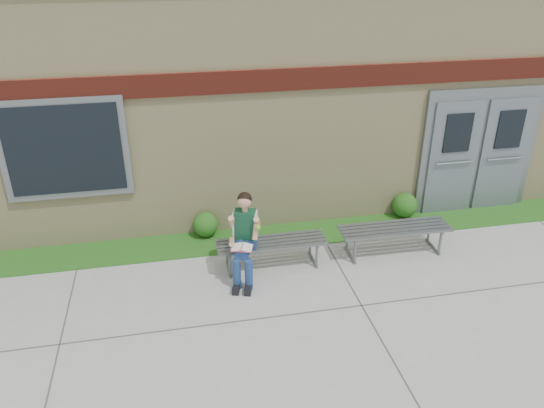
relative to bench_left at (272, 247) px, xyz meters
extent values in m
plane|color=#9E9E99|center=(0.03, -1.74, -0.34)|extent=(80.00, 80.00, 0.00)
cube|color=#275115|center=(0.03, 0.86, -0.33)|extent=(16.00, 0.80, 0.02)
cube|color=beige|center=(0.03, 4.26, 1.66)|extent=(16.00, 6.00, 4.00)
cube|color=maroon|center=(0.03, 1.23, 2.26)|extent=(16.00, 0.06, 0.35)
cube|color=slate|center=(-2.97, 1.22, 1.36)|extent=(1.90, 0.08, 1.60)
cube|color=black|center=(-2.97, 1.18, 1.36)|extent=(1.70, 0.04, 1.40)
cube|color=slate|center=(4.03, 1.22, 0.81)|extent=(2.20, 0.08, 2.30)
cube|color=slate|center=(3.53, 1.17, 0.71)|extent=(0.92, 0.06, 2.10)
cube|color=slate|center=(4.53, 1.17, 0.71)|extent=(0.92, 0.06, 2.10)
cube|color=slate|center=(0.00, 0.00, 0.08)|extent=(1.68, 0.47, 0.03)
cube|color=slate|center=(-0.67, 0.00, -0.15)|extent=(0.04, 0.47, 0.38)
cube|color=slate|center=(0.67, 0.00, -0.15)|extent=(0.04, 0.47, 0.38)
cube|color=slate|center=(2.00, 0.00, 0.11)|extent=(1.79, 0.52, 0.03)
cube|color=slate|center=(1.29, 0.00, -0.13)|extent=(0.05, 0.49, 0.41)
cube|color=slate|center=(2.71, 0.00, -0.13)|extent=(0.05, 0.49, 0.41)
cube|color=navy|center=(-0.40, -0.05, 0.18)|extent=(0.38, 0.32, 0.15)
cube|color=#103D1E|center=(-0.41, -0.07, 0.48)|extent=(0.35, 0.28, 0.44)
sphere|color=tan|center=(-0.41, -0.07, 0.86)|extent=(0.25, 0.25, 0.20)
sphere|color=black|center=(-0.41, -0.06, 0.88)|extent=(0.27, 0.27, 0.21)
cylinder|color=navy|center=(-0.56, -0.26, 0.20)|extent=(0.26, 0.43, 0.14)
cylinder|color=navy|center=(-0.39, -0.31, 0.20)|extent=(0.26, 0.43, 0.14)
cylinder|color=navy|center=(-0.61, -0.49, -0.09)|extent=(0.12, 0.12, 0.48)
cylinder|color=navy|center=(-0.44, -0.54, -0.09)|extent=(0.12, 0.12, 0.48)
cube|color=black|center=(-0.63, -0.55, -0.29)|extent=(0.17, 0.27, 0.10)
cube|color=black|center=(-0.46, -0.60, -0.29)|extent=(0.17, 0.27, 0.10)
cylinder|color=tan|center=(-0.60, -0.07, 0.53)|extent=(0.15, 0.23, 0.26)
cylinder|color=tan|center=(-0.25, -0.17, 0.53)|extent=(0.15, 0.23, 0.26)
cube|color=white|center=(-0.51, -0.40, 0.29)|extent=(0.35, 0.29, 0.01)
cube|color=#D34F59|center=(-0.51, -0.40, 0.28)|extent=(0.35, 0.30, 0.01)
sphere|color=#7FC233|center=(-0.26, -0.31, 0.54)|extent=(0.08, 0.08, 0.08)
sphere|color=#275115|center=(-0.92, 1.11, -0.10)|extent=(0.43, 0.43, 0.43)
sphere|color=#275115|center=(2.68, 1.11, -0.09)|extent=(0.45, 0.45, 0.45)
camera|label=1|loc=(-1.36, -6.83, 4.23)|focal=35.00mm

